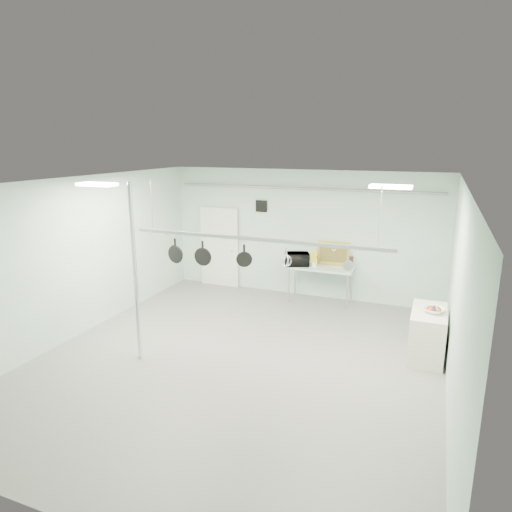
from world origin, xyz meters
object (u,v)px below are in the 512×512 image
at_px(prep_table, 321,269).
at_px(fruit_bowl, 434,310).
at_px(skillet_left, 175,251).
at_px(skillet_right, 244,255).
at_px(pot_rack, 255,237).
at_px(skillet_mid, 203,253).
at_px(chrome_pole, 135,274).
at_px(microwave, 297,259).
at_px(side_cabinet, 427,334).
at_px(coffee_canister, 314,262).

relative_size(prep_table, fruit_bowl, 4.38).
bearing_deg(skillet_left, skillet_right, 10.11).
bearing_deg(skillet_right, pot_rack, -23.17).
bearing_deg(fruit_bowl, skillet_mid, -165.85).
distance_m(chrome_pole, prep_table, 4.85).
distance_m(skillet_mid, skillet_right, 0.83).
height_order(prep_table, skillet_right, skillet_right).
distance_m(skillet_left, skillet_mid, 0.59).
bearing_deg(microwave, fruit_bowl, 122.20).
relative_size(pot_rack, skillet_right, 12.42).
bearing_deg(side_cabinet, skillet_right, -160.78).
xyz_separation_m(chrome_pole, fruit_bowl, (4.92, 1.92, -0.66)).
height_order(chrome_pole, skillet_mid, chrome_pole).
height_order(side_cabinet, fruit_bowl, fruit_bowl).
bearing_deg(skillet_left, chrome_pole, -96.82).
bearing_deg(fruit_bowl, skillet_left, -167.58).
xyz_separation_m(side_cabinet, coffee_canister, (-2.70, 2.12, 0.56)).
bearing_deg(skillet_left, pot_rack, 10.11).
distance_m(prep_table, microwave, 0.63).
bearing_deg(coffee_canister, skillet_mid, -111.88).
relative_size(chrome_pole, microwave, 5.55).
distance_m(side_cabinet, skillet_right, 3.64).
height_order(coffee_canister, skillet_left, skillet_left).
xyz_separation_m(coffee_canister, skillet_mid, (-1.29, -3.22, 0.84)).
bearing_deg(skillet_right, microwave, 66.21).
xyz_separation_m(coffee_canister, skillet_left, (-1.88, -3.22, 0.83)).
relative_size(prep_table, skillet_mid, 3.47).
relative_size(chrome_pole, side_cabinet, 2.67).
relative_size(pot_rack, coffee_canister, 22.07).
bearing_deg(chrome_pole, prep_table, 61.29).
bearing_deg(microwave, side_cabinet, 122.58).
bearing_deg(skillet_mid, side_cabinet, 13.58).
xyz_separation_m(side_cabinet, skillet_left, (-4.58, -1.10, 1.40)).
distance_m(prep_table, skillet_right, 3.52).
bearing_deg(chrome_pole, fruit_bowl, 21.35).
xyz_separation_m(prep_table, coffee_canister, (-0.15, -0.08, 0.18)).
bearing_deg(skillet_right, coffee_canister, 58.71).
distance_m(side_cabinet, coffee_canister, 3.48).
distance_m(pot_rack, skillet_left, 1.67).
xyz_separation_m(side_cabinet, pot_rack, (-2.95, -1.10, 1.78)).
relative_size(fruit_bowl, skillet_right, 0.94).
height_order(prep_table, microwave, microwave).
relative_size(prep_table, side_cabinet, 1.33).
height_order(microwave, skillet_right, skillet_right).
relative_size(microwave, coffee_canister, 2.65).
distance_m(side_cabinet, skillet_left, 4.91).
height_order(prep_table, coffee_canister, coffee_canister).
height_order(prep_table, pot_rack, pot_rack).
relative_size(side_cabinet, microwave, 2.08).
bearing_deg(skillet_left, fruit_bowl, 22.53).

